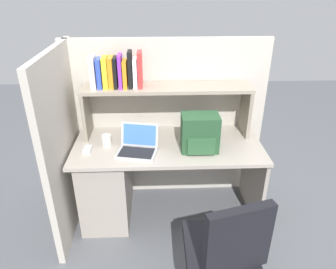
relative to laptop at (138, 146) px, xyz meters
The scene contains 11 objects.
ground_plane 0.83m from the laptop, 24.22° to the left, with size 8.00×8.00×0.00m, color #595B60.
desk 0.42m from the laptop, 141.93° to the left, with size 1.60×0.70×0.73m.
cubicle_partition_rear 0.55m from the laptop, 63.28° to the left, with size 1.84×0.05×1.55m, color #BCB5A8.
cubicle_partition_left 0.61m from the laptop, behind, with size 0.05×1.06×1.55m, color #BCB5A8.
overhead_hutch 0.50m from the laptop, 51.53° to the left, with size 1.44×0.28×0.45m.
reference_books_on_shelf 0.64m from the laptop, 117.64° to the left, with size 0.42×0.18×0.30m.
laptop is the anchor object (origin of this frame).
backpack 0.51m from the laptop, ahead, with size 0.30×0.22×0.31m.
computer_mouse 0.41m from the laptop, behind, with size 0.06×0.10×0.03m, color silver.
paper_cup 0.29m from the laptop, 157.84° to the left, with size 0.08×0.08×0.10m, color white.
office_chair 1.07m from the laptop, 56.18° to the right, with size 0.52×0.53×0.93m.
Camera 1 is at (-0.09, -2.36, 2.03)m, focal length 33.76 mm.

